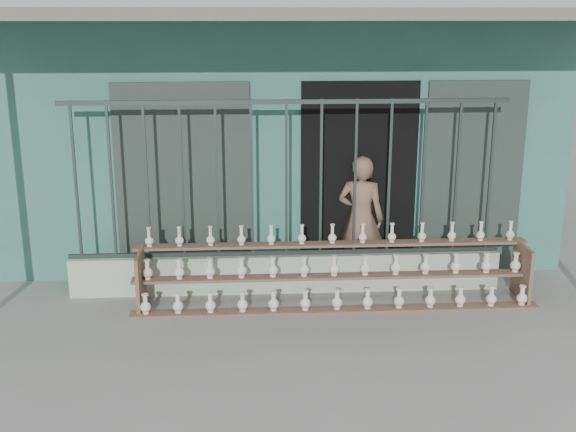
{
  "coord_description": "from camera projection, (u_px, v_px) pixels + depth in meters",
  "views": [
    {
      "loc": [
        -0.45,
        -6.65,
        3.16
      ],
      "look_at": [
        0.0,
        1.0,
        1.0
      ],
      "focal_mm": 45.0,
      "sensor_mm": 36.0,
      "label": 1
    }
  ],
  "objects": [
    {
      "name": "parapet_wall",
      "position": [
        286.0,
        273.0,
        8.46
      ],
      "size": [
        5.0,
        0.2,
        0.45
      ],
      "primitive_type": "cube",
      "color": "#A6B59B",
      "rests_on": "ground"
    },
    {
      "name": "ground",
      "position": [
        294.0,
        338.0,
        7.27
      ],
      "size": [
        60.0,
        60.0,
        0.0
      ],
      "primitive_type": "plane",
      "color": "slate"
    },
    {
      "name": "shelf_rack",
      "position": [
        334.0,
        273.0,
        8.05
      ],
      "size": [
        4.5,
        0.68,
        0.85
      ],
      "color": "brown",
      "rests_on": "ground"
    },
    {
      "name": "workshop_building",
      "position": [
        276.0,
        119.0,
        10.89
      ],
      "size": [
        7.4,
        6.6,
        3.21
      ],
      "color": "#306557",
      "rests_on": "ground"
    },
    {
      "name": "elderly_woman",
      "position": [
        361.0,
        218.0,
        8.71
      ],
      "size": [
        0.65,
        0.53,
        1.54
      ],
      "primitive_type": "imported",
      "rotation": [
        0.0,
        0.0,
        2.81
      ],
      "color": "brown",
      "rests_on": "ground"
    },
    {
      "name": "security_fence",
      "position": [
        286.0,
        179.0,
        8.15
      ],
      "size": [
        5.0,
        0.04,
        1.8
      ],
      "color": "#283330",
      "rests_on": "parapet_wall"
    }
  ]
}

